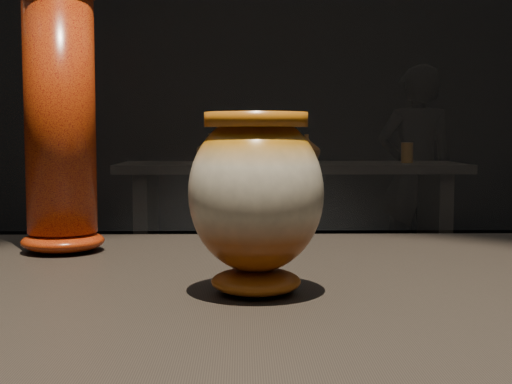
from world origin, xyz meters
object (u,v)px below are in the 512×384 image
(tall_vase, at_px, (60,126))
(back_shelf, at_px, (291,208))
(main_vase, at_px, (256,195))
(visitor, at_px, (416,173))

(tall_vase, xyz_separation_m, back_shelf, (0.56, 3.09, -0.45))
(tall_vase, bearing_deg, main_vase, -44.94)
(back_shelf, bearing_deg, tall_vase, -100.28)
(main_vase, relative_size, tall_vase, 0.52)
(tall_vase, xyz_separation_m, visitor, (1.55, 4.13, -0.31))
(tall_vase, bearing_deg, visitor, 69.40)
(back_shelf, bearing_deg, visitor, 46.38)
(tall_vase, distance_m, back_shelf, 3.17)
(main_vase, distance_m, visitor, 4.59)
(main_vase, relative_size, back_shelf, 0.10)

